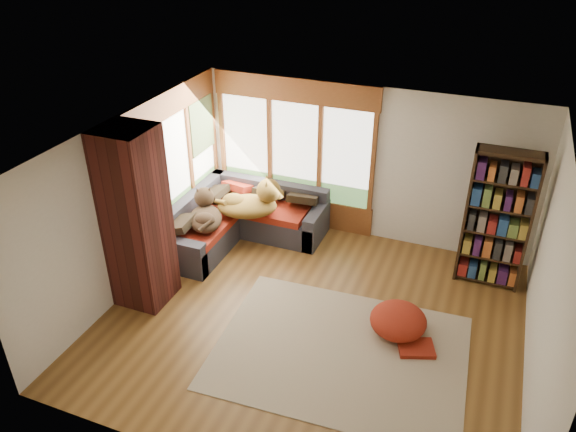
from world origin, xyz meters
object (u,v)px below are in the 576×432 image
Objects in this scene: brick_chimney at (137,219)px; dog_brindle at (205,211)px; sectional_sofa at (237,218)px; bookshelf at (497,220)px; pouf at (398,320)px; area_rug at (340,351)px; dog_tan at (252,200)px.

brick_chimney is 2.75× the size of dog_brindle.
brick_chimney reaches higher than dog_brindle.
bookshelf reaches higher than sectional_sofa.
pouf is 3.44m from dog_brindle.
dog_tan is (-2.12, 1.97, 0.81)m from area_rug.
dog_brindle is at bearing -105.79° from sectional_sofa.
area_rug is 0.89m from pouf.
sectional_sofa reaches higher than area_rug.
sectional_sofa is (0.45, 2.05, -1.00)m from brick_chimney.
sectional_sofa is at bearing -178.01° from bookshelf.
dog_tan is at bearing 137.09° from area_rug.
bookshelf is at bearing 25.75° from brick_chimney.
dog_tan is at bearing -175.35° from bookshelf.
brick_chimney is at bearing -137.67° from dog_tan.
sectional_sofa is 0.86m from dog_brindle.
dog_tan reaches higher than sectional_sofa.
pouf is (-0.99, -1.64, -0.85)m from bookshelf.
dog_brindle is at bearing -168.98° from bookshelf.
brick_chimney reaches higher than bookshelf.
dog_brindle is (-0.19, -0.69, 0.46)m from sectional_sofa.
dog_tan is at bearing -76.54° from dog_brindle.
dog_tan reaches higher than dog_brindle.
brick_chimney is 1.18× the size of sectional_sofa.
sectional_sofa is 1.92× the size of dog_tan.
area_rug is 2.97m from bookshelf.
dog_tan is (0.83, 1.89, -0.48)m from brick_chimney.
dog_brindle is at bearing -161.22° from dog_tan.
bookshelf is (4.54, 2.19, -0.24)m from brick_chimney.
dog_brindle is at bearing 166.21° from pouf.
dog_brindle is at bearing 79.39° from brick_chimney.
dog_tan reaches higher than area_rug.
brick_chimney is at bearing 178.38° from area_rug.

